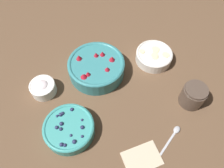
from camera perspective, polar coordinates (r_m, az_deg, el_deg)
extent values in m
plane|color=brown|center=(0.89, 0.43, -4.66)|extent=(4.00, 4.00, 0.00)
cylinder|color=teal|center=(0.94, -4.08, 4.24)|extent=(0.24, 0.24, 0.07)
torus|color=teal|center=(0.92, -4.19, 5.34)|extent=(0.24, 0.24, 0.02)
cylinder|color=#B21928|center=(0.93, -4.15, 4.96)|extent=(0.19, 0.19, 0.02)
cone|color=#B21928|center=(0.93, -8.64, 6.84)|extent=(0.04, 0.04, 0.03)
cone|color=#B21928|center=(0.93, -4.17, 7.64)|extent=(0.03, 0.03, 0.02)
cone|color=#B21928|center=(0.91, 0.00, 6.63)|extent=(0.04, 0.04, 0.03)
cone|color=#B21928|center=(0.87, -6.27, 2.68)|extent=(0.03, 0.03, 0.02)
cone|color=#B21928|center=(0.88, -1.24, 3.96)|extent=(0.03, 0.03, 0.02)
cone|color=#B21928|center=(0.93, -2.52, 7.92)|extent=(0.03, 0.03, 0.02)
cone|color=#B21928|center=(0.87, -7.39, 2.05)|extent=(0.05, 0.05, 0.02)
cylinder|color=teal|center=(0.83, -11.11, -11.47)|extent=(0.19, 0.19, 0.05)
torus|color=teal|center=(0.81, -11.34, -10.95)|extent=(0.19, 0.19, 0.01)
cylinder|color=#23284C|center=(0.82, -11.26, -11.14)|extent=(0.15, 0.15, 0.01)
sphere|color=#23284C|center=(0.79, -7.75, -13.43)|extent=(0.01, 0.01, 0.01)
sphere|color=#23284C|center=(0.81, -13.08, -10.11)|extent=(0.02, 0.02, 0.02)
sphere|color=#23284C|center=(0.83, -10.44, -6.57)|extent=(0.01, 0.01, 0.01)
sphere|color=#23284C|center=(0.83, -14.13, -8.14)|extent=(0.01, 0.01, 0.01)
sphere|color=#23284C|center=(0.79, -13.06, -15.17)|extent=(0.01, 0.01, 0.01)
sphere|color=#23284C|center=(0.83, -13.27, -7.80)|extent=(0.02, 0.02, 0.02)
sphere|color=#23284C|center=(0.81, -7.81, -9.31)|extent=(0.01, 0.01, 0.01)
sphere|color=#23284C|center=(0.81, -14.25, -10.96)|extent=(0.01, 0.01, 0.01)
sphere|color=#23284C|center=(0.79, -12.18, -15.37)|extent=(0.01, 0.01, 0.01)
sphere|color=#23284C|center=(0.83, -12.81, -7.52)|extent=(0.01, 0.01, 0.01)
sphere|color=#23284C|center=(0.79, -10.65, -13.07)|extent=(0.01, 0.01, 0.01)
sphere|color=#23284C|center=(0.80, -7.75, -11.17)|extent=(0.01, 0.01, 0.01)
sphere|color=#23284C|center=(0.78, -9.81, -14.64)|extent=(0.02, 0.02, 0.02)
sphere|color=#23284C|center=(0.81, -13.22, -11.40)|extent=(0.01, 0.01, 0.01)
cylinder|color=silver|center=(1.01, 10.85, 7.08)|extent=(0.16, 0.16, 0.04)
torus|color=silver|center=(0.99, 11.03, 7.80)|extent=(0.16, 0.16, 0.01)
cylinder|color=beige|center=(1.00, 10.96, 7.55)|extent=(0.13, 0.13, 0.01)
cylinder|color=beige|center=(0.98, 11.06, 7.28)|extent=(0.03, 0.03, 0.01)
cylinder|color=beige|center=(1.01, 11.42, 8.86)|extent=(0.03, 0.03, 0.01)
cylinder|color=beige|center=(1.01, 11.03, 8.98)|extent=(0.02, 0.02, 0.00)
cylinder|color=beige|center=(0.99, 7.82, 8.35)|extent=(0.03, 0.03, 0.01)
cylinder|color=beige|center=(1.00, 11.29, 8.35)|extent=(0.03, 0.03, 0.01)
cylinder|color=beige|center=(0.98, 11.10, 6.92)|extent=(0.03, 0.03, 0.01)
cylinder|color=beige|center=(0.99, 13.82, 7.31)|extent=(0.03, 0.03, 0.01)
cylinder|color=white|center=(0.93, -17.52, -1.04)|extent=(0.10, 0.10, 0.05)
torus|color=white|center=(0.92, -17.87, -0.31)|extent=(0.10, 0.10, 0.01)
cylinder|color=silver|center=(0.92, -17.75, -0.55)|extent=(0.08, 0.08, 0.01)
ellipsoid|color=silver|center=(0.92, -17.87, -0.31)|extent=(0.05, 0.05, 0.02)
cylinder|color=#4C3D33|center=(0.91, 20.36, -2.93)|extent=(0.09, 0.09, 0.08)
cylinder|color=#3D2316|center=(0.91, 20.24, -3.13)|extent=(0.08, 0.08, 0.06)
cylinder|color=#4C3D33|center=(0.87, 21.26, -1.39)|extent=(0.09, 0.09, 0.01)
cube|color=beige|center=(0.81, 7.82, -18.66)|extent=(0.14, 0.11, 0.01)
cube|color=#B2B2B7|center=(0.84, 14.30, -14.90)|extent=(0.10, 0.05, 0.01)
ellipsoid|color=#B2B2B7|center=(0.87, 16.56, -11.36)|extent=(0.04, 0.03, 0.01)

